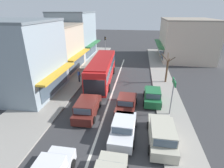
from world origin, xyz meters
TOP-DOWN VIEW (x-y plane):
  - ground_plane at (0.00, 0.00)m, footprint 140.00×140.00m
  - lane_centre_line at (0.00, 4.00)m, footprint 0.20×28.00m
  - sidewalk_left at (-6.80, 6.00)m, footprint 5.20×44.00m
  - kerb_right at (6.20, 6.00)m, footprint 2.80×44.00m
  - shopfront_corner_near at (-10.18, 1.74)m, footprint 8.97×7.96m
  - shopfront_mid_block at (-10.18, 10.06)m, footprint 8.24×8.43m
  - shopfront_far_end at (-10.18, 19.07)m, footprint 7.95×8.88m
  - building_right_far at (11.48, 20.92)m, footprint 9.85×11.27m
  - city_bus at (-1.88, 6.34)m, footprint 3.18×10.98m
  - sedan_adjacent_lane_trail at (1.98, -4.09)m, footprint 2.00×4.25m
  - wagon_behind_bus_mid at (-1.58, -1.64)m, footprint 2.03×4.54m
  - sedan_queue_far_back at (1.90, -0.24)m, footprint 2.01×4.26m
  - parked_wagon_kerb_front at (4.80, -4.41)m, footprint 1.94×4.50m
  - parked_hatchback_kerb_second at (4.47, 1.68)m, footprint 1.89×3.74m
  - traffic_light_downstreet at (-3.82, 18.74)m, footprint 0.33×0.24m
  - directional_road_sign at (5.95, -0.58)m, footprint 0.10×1.40m
  - street_tree_right at (6.52, 7.39)m, footprint 1.80×1.71m
  - pedestrian_with_handbag_near at (-4.80, 5.54)m, footprint 0.53×0.58m
  - pedestrian_browsing_midblock at (-4.52, 12.24)m, footprint 0.55×0.32m

SIDE VIEW (x-z plane):
  - ground_plane at x=0.00m, z-range 0.00..0.00m
  - lane_centre_line at x=0.00m, z-range 0.00..0.01m
  - kerb_right at x=6.20m, z-range 0.00..0.12m
  - sidewalk_left at x=-6.80m, z-range 0.00..0.14m
  - sedan_adjacent_lane_trail at x=1.98m, z-range -0.07..1.40m
  - sedan_queue_far_back at x=1.90m, z-range -0.07..1.40m
  - parked_hatchback_kerb_second at x=4.47m, z-range -0.06..1.48m
  - wagon_behind_bus_mid at x=-1.58m, z-range -0.04..1.53m
  - parked_wagon_kerb_front at x=4.80m, z-range -0.04..1.53m
  - pedestrian_browsing_midblock at x=-4.52m, z-range 0.25..1.88m
  - pedestrian_with_handbag_near at x=-4.80m, z-range 0.25..1.88m
  - street_tree_right at x=6.52m, z-range -0.12..3.81m
  - city_bus at x=-1.88m, z-range 0.27..3.49m
  - directional_road_sign at x=5.95m, z-range 0.88..4.48m
  - traffic_light_downstreet at x=-3.82m, z-range 0.75..4.95m
  - shopfront_mid_block at x=-10.18m, z-range 0.00..6.99m
  - building_right_far at x=11.48m, z-range 0.00..7.42m
  - shopfront_corner_near at x=-10.18m, z-range -0.01..8.10m
  - shopfront_far_end at x=-10.18m, z-range -0.01..8.62m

